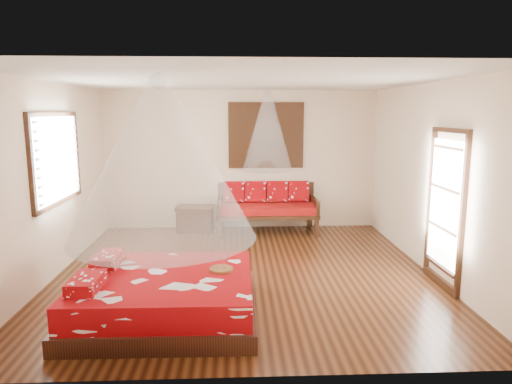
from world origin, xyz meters
TOP-DOWN VIEW (x-y plane):
  - room at (0.00, 0.00)m, footprint 5.54×5.54m
  - bed at (-0.96, -1.44)m, footprint 2.10×1.90m
  - daybed at (0.50, 2.39)m, footprint 1.97×0.88m
  - storage_chest at (-0.94, 2.45)m, footprint 0.76×0.57m
  - shutter_panel at (0.50, 2.72)m, footprint 1.52×0.06m
  - window_left at (-2.71, 0.20)m, footprint 0.10×1.74m
  - glazed_door at (2.72, -0.60)m, footprint 0.08×1.02m
  - wine_tray at (-0.30, -1.31)m, footprint 0.29×0.29m
  - mosquito_net_main at (-0.94, -1.44)m, footprint 2.11×2.11m
  - mosquito_net_daybed at (0.50, 2.25)m, footprint 0.97×0.97m

SIDE VIEW (x-z plane):
  - bed at x=-0.96m, z-range -0.07..0.57m
  - storage_chest at x=-0.94m, z-range 0.00..0.51m
  - daybed at x=0.50m, z-range 0.03..1.02m
  - wine_tray at x=-0.30m, z-range 0.45..0.68m
  - glazed_door at x=2.72m, z-range -0.01..2.15m
  - room at x=0.00m, z-range -0.02..2.82m
  - window_left at x=-2.71m, z-range 1.03..2.37m
  - mosquito_net_main at x=-0.94m, z-range 0.95..2.75m
  - shutter_panel at x=0.50m, z-range 1.24..2.56m
  - mosquito_net_daybed at x=0.50m, z-range 1.25..2.75m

